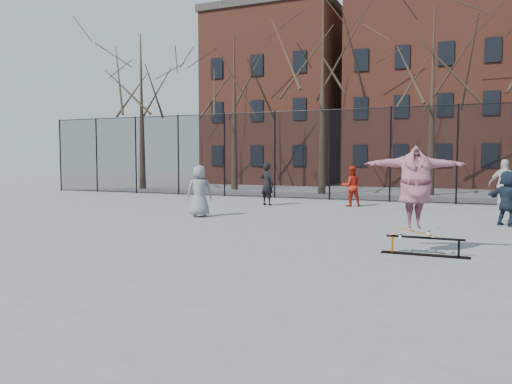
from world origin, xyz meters
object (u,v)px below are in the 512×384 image
at_px(skateboard, 414,233).
at_px(bystander_grey, 200,191).
at_px(skater, 415,190).
at_px(bystander_white, 505,185).
at_px(bystander_red, 351,186).
at_px(skate_rail, 425,248).
at_px(bystander_navy, 508,198).
at_px(bystander_black, 267,184).

bearing_deg(skateboard, bystander_grey, 151.95).
relative_size(skateboard, skater, 0.41).
bearing_deg(skateboard, bystander_white, 78.00).
bearing_deg(bystander_grey, skateboard, 116.00).
bearing_deg(bystander_white, skateboard, 96.46).
height_order(bystander_red, bystander_white, bystander_white).
distance_m(skate_rail, bystander_grey, 8.02).
bearing_deg(bystander_red, skater, 79.68).
bearing_deg(bystander_navy, skater, 111.06).
relative_size(skate_rail, bystander_red, 1.05).
bearing_deg(bystander_white, bystander_black, 29.06).
relative_size(skate_rail, bystander_white, 0.90).
relative_size(skate_rail, bystander_black, 0.98).
bearing_deg(bystander_black, bystander_red, -143.24).
relative_size(bystander_black, bystander_white, 0.93).
bearing_deg(bystander_grey, bystander_black, -132.73).
xyz_separation_m(bystander_grey, bystander_white, (8.95, 5.96, 0.09)).
height_order(skateboard, bystander_red, bystander_red).
bearing_deg(bystander_grey, bystander_navy, 154.04).
bearing_deg(skater, skate_rail, -18.18).
height_order(bystander_black, bystander_white, bystander_white).
height_order(skater, bystander_black, skater).
bearing_deg(bystander_black, bystander_navy, -178.09).
distance_m(skater, bystander_black, 10.29).
relative_size(bystander_grey, bystander_navy, 1.07).
bearing_deg(bystander_navy, skate_rail, 112.98).
height_order(bystander_black, bystander_navy, bystander_black).
xyz_separation_m(bystander_grey, bystander_navy, (8.80, 1.55, -0.06)).
distance_m(bystander_grey, bystander_navy, 8.94).
bearing_deg(bystander_black, bystander_grey, 103.99).
xyz_separation_m(bystander_red, bystander_navy, (5.17, -3.72, -0.02)).
height_order(skate_rail, bystander_grey, bystander_grey).
bearing_deg(skater, bystander_red, 91.86).
bearing_deg(skater, bystander_white, 59.82).
bearing_deg(skateboard, bystander_navy, 70.02).
xyz_separation_m(skater, bystander_grey, (-6.90, 3.68, -0.44)).
relative_size(skateboard, bystander_grey, 0.50).
distance_m(skate_rail, bystander_red, 9.62).
relative_size(skateboard, bystander_red, 0.52).
bearing_deg(bystander_navy, bystander_grey, 51.03).
xyz_separation_m(skate_rail, bystander_black, (-6.58, 8.06, 0.70)).
distance_m(skate_rail, skateboard, 0.33).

